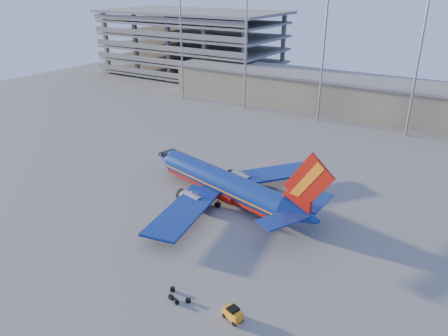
# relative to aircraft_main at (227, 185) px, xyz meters

# --- Properties ---
(ground) EXTENTS (220.00, 220.00, 0.00)m
(ground) POSITION_rel_aircraft_main_xyz_m (1.50, 0.24, -2.53)
(ground) COLOR slate
(ground) RESTS_ON ground
(terminal_building) EXTENTS (122.00, 16.00, 8.50)m
(terminal_building) POSITION_rel_aircraft_main_xyz_m (11.50, 58.24, 1.79)
(terminal_building) COLOR gray
(terminal_building) RESTS_ON ground
(parking_garage) EXTENTS (62.00, 32.00, 21.40)m
(parking_garage) POSITION_rel_aircraft_main_xyz_m (-60.50, 74.29, 9.20)
(parking_garage) COLOR slate
(parking_garage) RESTS_ON ground
(light_mast_row) EXTENTS (101.60, 1.60, 28.65)m
(light_mast_row) POSITION_rel_aircraft_main_xyz_m (6.50, 46.24, 15.02)
(light_mast_row) COLOR gray
(light_mast_row) RESTS_ON ground
(aircraft_main) EXTENTS (34.42, 32.71, 11.84)m
(aircraft_main) POSITION_rel_aircraft_main_xyz_m (0.00, 0.00, 0.00)
(aircraft_main) COLOR navy
(aircraft_main) RESTS_ON ground
(baggage_tug) EXTENTS (2.21, 1.71, 1.40)m
(baggage_tug) POSITION_rel_aircraft_main_xyz_m (13.93, -21.18, -1.80)
(baggage_tug) COLOR orange
(baggage_tug) RESTS_ON ground
(luggage_pile) EXTENTS (3.02, 1.81, 0.53)m
(luggage_pile) POSITION_rel_aircraft_main_xyz_m (7.47, -21.86, -2.30)
(luggage_pile) COLOR black
(luggage_pile) RESTS_ON ground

